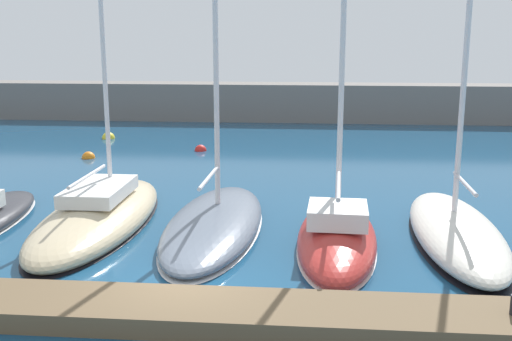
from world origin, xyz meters
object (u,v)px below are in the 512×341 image
at_px(sailboat_red_fourth, 337,234).
at_px(mooring_buoy_red, 201,151).
at_px(sailboat_ivory_fifth, 456,228).
at_px(mooring_buoy_orange, 89,158).
at_px(mooring_buoy_yellow, 109,138).
at_px(sailboat_sand_second, 99,215).
at_px(sailboat_slate_third, 215,221).

xyz_separation_m(sailboat_red_fourth, mooring_buoy_red, (-7.01, 15.37, -0.39)).
distance_m(sailboat_ivory_fifth, mooring_buoy_orange, 20.22).
bearing_deg(mooring_buoy_yellow, mooring_buoy_orange, -80.82).
xyz_separation_m(mooring_buoy_orange, mooring_buoy_red, (5.56, 2.64, 0.00)).
bearing_deg(sailboat_ivory_fifth, mooring_buoy_orange, 55.25).
height_order(sailboat_red_fourth, mooring_buoy_yellow, sailboat_red_fourth).
xyz_separation_m(mooring_buoy_orange, mooring_buoy_yellow, (-1.02, 6.28, 0.00)).
distance_m(sailboat_red_fourth, mooring_buoy_red, 16.90).
xyz_separation_m(sailboat_sand_second, sailboat_red_fourth, (8.01, -1.47, 0.02)).
distance_m(mooring_buoy_orange, mooring_buoy_yellow, 6.36).
bearing_deg(sailboat_red_fourth, sailboat_sand_second, 82.48).
bearing_deg(sailboat_slate_third, sailboat_sand_second, 88.08).
relative_size(sailboat_ivory_fifth, mooring_buoy_red, 26.61).
bearing_deg(sailboat_sand_second, sailboat_slate_third, -93.17).
distance_m(sailboat_sand_second, mooring_buoy_orange, 12.16).
bearing_deg(mooring_buoy_orange, sailboat_ivory_fifth, -36.19).
bearing_deg(mooring_buoy_orange, sailboat_slate_third, -53.24).
height_order(sailboat_slate_third, mooring_buoy_orange, sailboat_slate_third).
relative_size(sailboat_red_fourth, sailboat_ivory_fifth, 0.81).
height_order(sailboat_slate_third, sailboat_ivory_fifth, sailboat_ivory_fifth).
height_order(sailboat_sand_second, sailboat_ivory_fifth, sailboat_ivory_fifth).
xyz_separation_m(sailboat_ivory_fifth, mooring_buoy_red, (-10.75, 14.57, -0.45)).
height_order(sailboat_slate_third, mooring_buoy_yellow, sailboat_slate_third).
height_order(sailboat_red_fourth, mooring_buoy_red, sailboat_red_fourth).
height_order(sailboat_ivory_fifth, mooring_buoy_red, sailboat_ivory_fifth).
height_order(sailboat_sand_second, sailboat_slate_third, sailboat_sand_second).
distance_m(sailboat_slate_third, sailboat_red_fourth, 4.18).
relative_size(mooring_buoy_orange, mooring_buoy_red, 1.05).
bearing_deg(mooring_buoy_orange, mooring_buoy_yellow, 99.18).
distance_m(mooring_buoy_yellow, mooring_buoy_red, 7.52).
relative_size(sailboat_sand_second, mooring_buoy_yellow, 21.25).
xyz_separation_m(sailboat_ivory_fifth, mooring_buoy_orange, (-16.31, 11.94, -0.45)).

